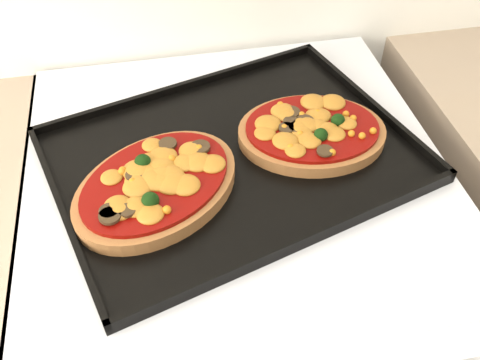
{
  "coord_description": "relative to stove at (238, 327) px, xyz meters",
  "views": [
    {
      "loc": [
        -0.15,
        1.17,
        1.43
      ],
      "look_at": [
        -0.05,
        1.66,
        0.92
      ],
      "focal_mm": 40.0,
      "sensor_mm": 36.0,
      "label": 1
    }
  ],
  "objects": [
    {
      "name": "stove",
      "position": [
        0.0,
        0.0,
        0.0
      ],
      "size": [
        0.6,
        0.6,
        0.91
      ],
      "primitive_type": "cube",
      "color": "white",
      "rests_on": "floor"
    },
    {
      "name": "baking_tray",
      "position": [
        -0.0,
        0.01,
        0.47
      ],
      "size": [
        0.57,
        0.49,
        0.02
      ],
      "primitive_type": "cube",
      "rotation": [
        0.0,
        0.0,
        0.29
      ],
      "color": "black",
      "rests_on": "stove"
    },
    {
      "name": "pizza_left",
      "position": [
        -0.11,
        -0.04,
        0.48
      ],
      "size": [
        0.29,
        0.27,
        0.03
      ],
      "primitive_type": null,
      "rotation": [
        0.0,
        0.0,
        0.61
      ],
      "color": "#966133",
      "rests_on": "baking_tray"
    },
    {
      "name": "pizza_right",
      "position": [
        0.11,
        0.02,
        0.48
      ],
      "size": [
        0.23,
        0.19,
        0.03
      ],
      "primitive_type": null,
      "rotation": [
        0.0,
        0.0,
        -0.13
      ],
      "color": "#966133",
      "rests_on": "baking_tray"
    }
  ]
}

